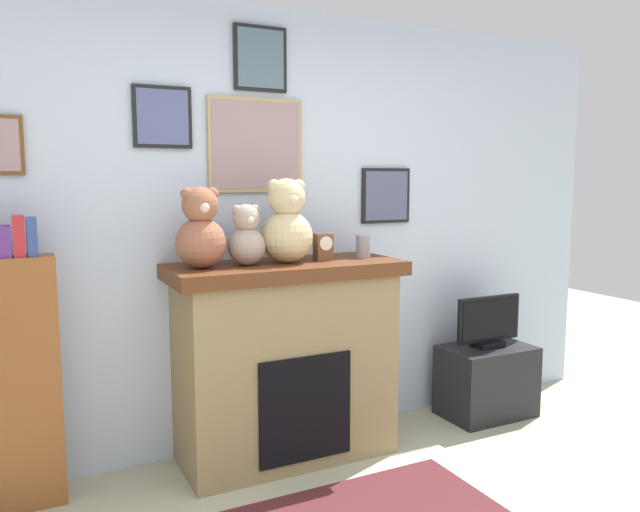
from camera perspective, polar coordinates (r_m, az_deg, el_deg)
back_wall at (r=3.73m, az=-5.81°, el=2.45°), size 5.20×0.15×2.60m
fireplace at (r=3.59m, az=-3.16°, el=-9.57°), size 1.33×0.58×1.14m
bookshelf at (r=3.35m, az=-26.77°, el=-9.88°), size 0.44×0.16×1.44m
tv_stand at (r=4.43m, az=15.17°, el=-11.11°), size 0.61×0.40×0.48m
television at (r=4.32m, az=15.36°, el=-6.03°), size 0.51×0.14×0.35m
candle_jar at (r=3.67m, az=4.03°, el=0.90°), size 0.09×0.09×0.14m
mantel_clock at (r=3.54m, az=0.30°, el=0.85°), size 0.10×0.08×0.15m
teddy_bear_grey at (r=3.27m, az=-11.01°, el=2.22°), size 0.27×0.27×0.43m
teddy_bear_tan at (r=3.35m, az=-6.82°, el=1.68°), size 0.21×0.21×0.33m
teddy_bear_cream at (r=3.43m, az=-3.10°, el=2.88°), size 0.29×0.29×0.47m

